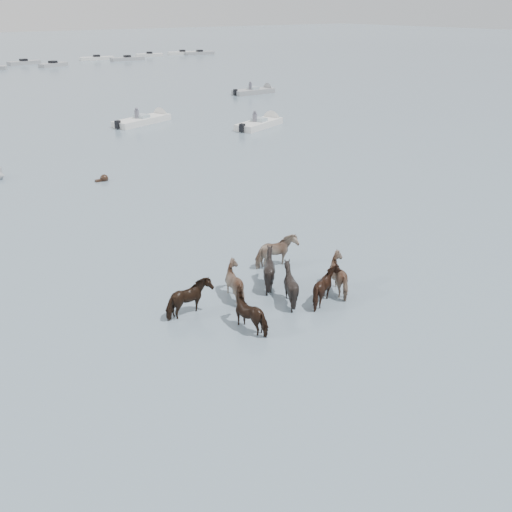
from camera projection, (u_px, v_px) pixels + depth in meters
ground at (212, 326)px, 16.15m from camera, size 400.00×400.00×0.00m
pony_herd at (276, 282)px, 17.58m from camera, size 6.34×4.14×1.36m
swimming_pony at (103, 179)px, 29.39m from camera, size 0.72×0.44×0.44m
motorboat_c at (149, 119)px, 43.96m from camera, size 5.77×3.34×1.92m
motorboat_d at (264, 123)px, 42.69m from camera, size 5.28×3.26×1.92m
motorboat_e at (259, 91)px, 58.28m from camera, size 5.24×1.70×1.92m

